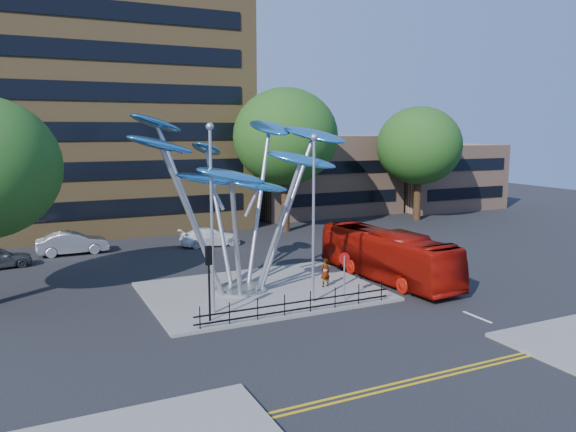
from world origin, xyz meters
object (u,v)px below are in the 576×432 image
tree_right (285,137)px  tree_far (419,146)px  parked_car_mid (73,243)px  no_entry_sign_island (344,268)px  street_lamp_left (211,203)px  street_lamp_right (314,203)px  red_bus (387,255)px  pedestrian (325,272)px  traffic_light_island (209,267)px  leaf_sculpture (237,164)px  parked_car_right (210,237)px

tree_right → tree_far: tree_right is taller
parked_car_mid → no_entry_sign_island: bearing=-148.3°
street_lamp_left → street_lamp_right: bearing=-5.7°
tree_far → no_entry_sign_island: bearing=-135.7°
tree_right → tree_far: size_ratio=1.12×
tree_right → red_bus: size_ratio=1.17×
parked_car_mid → tree_far: bearing=-87.5°
tree_far → pedestrian: size_ratio=6.81×
no_entry_sign_island → traffic_light_island: bearing=-179.9°
street_lamp_left → street_lamp_right: street_lamp_left is taller
red_bus → no_entry_sign_island: bearing=-151.5°
leaf_sculpture → street_lamp_left: bearing=-127.4°
tree_far → no_entry_sign_island: 28.42m
tree_right → leaf_sculpture: tree_right is taller
pedestrian → parked_car_right: pedestrian is taller
street_lamp_left → parked_car_right: (4.82, 15.47, -4.69)m
leaf_sculpture → pedestrian: bearing=-19.8°
tree_right → parked_car_right: (-7.68, -3.03, -7.37)m
tree_far → no_entry_sign_island: (-20.00, -19.48, -5.29)m
street_lamp_right → tree_far: bearing=41.5°
pedestrian → parked_car_mid: 19.22m
red_bus → parked_car_right: (-6.28, 13.63, -0.78)m
red_bus → parked_car_right: red_bus is taller
tree_far → parked_car_right: tree_far is taller
no_entry_sign_island → red_bus: red_bus is taller
red_bus → parked_car_right: size_ratio=2.27×
tree_far → street_lamp_right: (-21.50, -19.00, -2.01)m
street_lamp_right → parked_car_mid: 20.39m
leaf_sculpture → parked_car_mid: bearing=117.7°
tree_far → tree_right: bearing=-180.0°
parked_car_right → street_lamp_right: bearing=-177.2°
red_bus → parked_car_mid: bearing=133.5°
parked_car_mid → leaf_sculpture: bearing=-152.8°
traffic_light_island → pedestrian: bearing=19.3°
traffic_light_island → no_entry_sign_island: size_ratio=1.40×
parked_car_mid → traffic_light_island: bearing=-167.1°
parked_car_right → pedestrian: bearing=-169.5°
street_lamp_left → parked_car_mid: bearing=105.7°
tree_right → pedestrian: size_ratio=7.63×
tree_right → tree_far: bearing=0.0°
traffic_light_island → tree_right: bearing=56.3°
tree_right → parked_car_mid: 18.79m
tree_far → parked_car_right: bearing=-172.0°
parked_car_mid → red_bus: bearing=-134.0°
parked_car_mid → street_lamp_left: bearing=-164.8°
pedestrian → parked_car_mid: size_ratio=0.33×
red_bus → tree_far: bearing=44.2°
street_lamp_left → parked_car_mid: size_ratio=1.84×
red_bus → leaf_sculpture: bearing=168.2°
traffic_light_island → leaf_sculpture: bearing=55.0°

